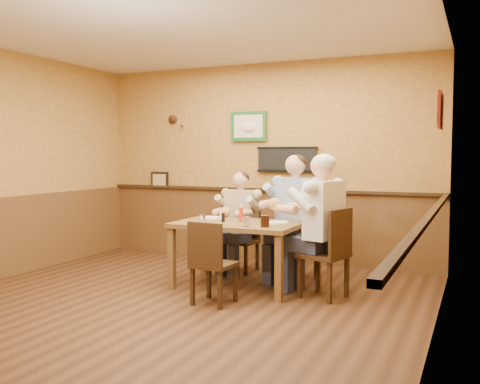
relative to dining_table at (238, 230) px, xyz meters
The scene contains 17 objects.
room 1.29m from the dining_table, 104.55° to the right, with size 5.02×5.03×2.81m.
dining_table is the anchor object (origin of this frame).
chair_back_left 0.87m from the dining_table, 111.27° to the left, with size 0.38×0.38×0.82m, color #372311, non-canonical shape.
chair_back_right 0.83m from the dining_table, 53.29° to the left, with size 0.44×0.44×0.95m, color #372311, non-canonical shape.
chair_right_end 1.03m from the dining_table, ahead, with size 0.44×0.44×0.96m, color #372311, non-canonical shape.
chair_near_side 0.75m from the dining_table, 85.21° to the right, with size 0.39×0.39×0.85m, color #372311, non-canonical shape.
diner_tan_shirt 0.84m from the dining_table, 111.27° to the left, with size 0.54×0.54×1.17m, color #CEBA8E, non-canonical shape.
diner_blue_polo 0.81m from the dining_table, 53.29° to the left, with size 0.63×0.63×1.36m, color #849DC6, non-canonical shape.
diner_white_elder 1.01m from the dining_table, ahead, with size 0.63×0.63×1.37m, color white, non-canonical shape.
water_glass_left 0.45m from the dining_table, 134.15° to the right, with size 0.07×0.07×0.11m, color white.
water_glass_mid 0.39m from the dining_table, 51.75° to the right, with size 0.07×0.07×0.10m, color silver.
cola_tumbler 0.52m from the dining_table, 29.75° to the right, with size 0.09×0.09×0.12m, color black.
hot_sauce_bottle 0.19m from the dining_table, 49.96° to the left, with size 0.05×0.05×0.19m, color red.
salt_shaker 0.30m from the dining_table, 160.93° to the left, with size 0.04×0.04×0.10m, color silver.
pepper_shaker 0.22m from the dining_table, 165.74° to the right, with size 0.04×0.04×0.10m, color black.
plate_far_left 0.52m from the dining_table, 156.48° to the left, with size 0.26×0.26×0.02m, color white.
plate_far_right 0.47m from the dining_table, 15.12° to the left, with size 0.25×0.25×0.02m, color white.
Camera 1 is at (2.83, -4.57, 1.52)m, focal length 40.00 mm.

